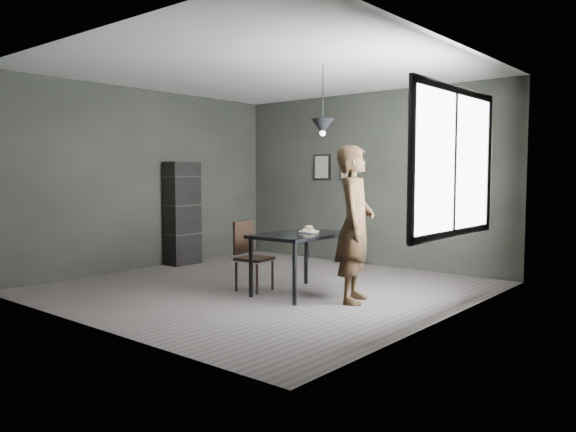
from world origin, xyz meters
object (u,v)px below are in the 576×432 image
Objects in this scene: cafe_table at (301,240)px; wood_chair at (249,251)px; woman at (355,224)px; shelf_unit at (182,213)px; white_plate at (309,232)px; pendant_lamp at (323,126)px.

wood_chair is (-0.64, -0.25, -0.17)m from cafe_table.
wood_chair is (-1.40, -0.30, -0.40)m from woman.
shelf_unit is at bearing 169.44° from cafe_table.
pendant_lamp is at bearing -9.58° from white_plate.
white_plate is 0.13× the size of woman.
pendant_lamp is (3.17, -0.44, 1.21)m from shelf_unit.
woman is 2.04× the size of wood_chair.
wood_chair is (-0.65, -0.39, -0.25)m from white_plate.
cafe_table is 1.41m from pendant_lamp.
woman reaches higher than white_plate.
woman is (0.76, 0.04, 0.23)m from cafe_table.
cafe_table is 0.79m from woman.
woman is at bearing -6.50° from pendant_lamp.
white_plate is 0.80m from wood_chair.
pendant_lamp is (0.89, 0.35, 1.55)m from wood_chair.
shelf_unit reaches higher than wood_chair.
shelf_unit is at bearing 154.45° from wood_chair.
wood_chair is at bearing -158.36° from cafe_table.
cafe_table is 5.22× the size of white_plate.
pendant_lamp is at bearing 21.80° from cafe_table.
woman is at bearing 3.16° from cafe_table.
cafe_table is at bearing 15.37° from wood_chair.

